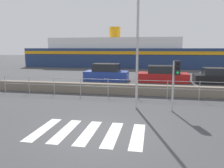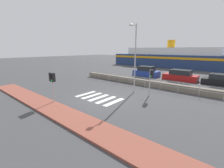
{
  "view_description": "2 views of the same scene",
  "coord_description": "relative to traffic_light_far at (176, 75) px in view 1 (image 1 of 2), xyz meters",
  "views": [
    {
      "loc": [
        1.84,
        -7.34,
        3.08
      ],
      "look_at": [
        0.1,
        2.0,
        1.5
      ],
      "focal_mm": 35.0,
      "sensor_mm": 36.0,
      "label": 1
    },
    {
      "loc": [
        8.84,
        -9.09,
        4.27
      ],
      "look_at": [
        0.31,
        1.0,
        1.2
      ],
      "focal_mm": 24.0,
      "sensor_mm": 36.0,
      "label": 2
    }
  ],
  "objects": [
    {
      "name": "ferry_boat",
      "position": [
        -3.85,
        25.74,
        0.17
      ],
      "size": [
        37.4,
        7.8,
        6.47
      ],
      "color": "navy",
      "rests_on": "ground_plane"
    },
    {
      "name": "harbor_fence",
      "position": [
        -2.94,
        2.71,
        -1.06
      ],
      "size": [
        16.63,
        0.04,
        1.16
      ],
      "color": "#B2B2B5",
      "rests_on": "ground_plane"
    },
    {
      "name": "seawall",
      "position": [
        -2.94,
        3.58,
        -1.48
      ],
      "size": [
        18.44,
        0.55,
        0.67
      ],
      "color": "slate",
      "rests_on": "ground_plane"
    },
    {
      "name": "crosswalk",
      "position": [
        -3.35,
        -3.37,
        -1.82
      ],
      "size": [
        4.05,
        2.4,
        0.01
      ],
      "color": "silver",
      "rests_on": "ground_plane"
    },
    {
      "name": "parked_car_blue",
      "position": [
        -5.45,
        9.64,
        -1.14
      ],
      "size": [
        4.12,
        1.87,
        1.6
      ],
      "color": "#233D9E",
      "rests_on": "ground_plane"
    },
    {
      "name": "parked_car_black",
      "position": [
        4.46,
        9.64,
        -1.24
      ],
      "size": [
        3.83,
        1.81,
        1.36
      ],
      "color": "black",
      "rests_on": "ground_plane"
    },
    {
      "name": "parked_car_red",
      "position": [
        -0.16,
        9.64,
        -1.19
      ],
      "size": [
        4.5,
        1.88,
        1.48
      ],
      "color": "#B21919",
      "rests_on": "ground_plane"
    },
    {
      "name": "ground_plane",
      "position": [
        -2.94,
        -3.37,
        -1.82
      ],
      "size": [
        160.0,
        160.0,
        0.0
      ],
      "primitive_type": "plane",
      "color": "#424244"
    },
    {
      "name": "streetlamp",
      "position": [
        -1.87,
        0.03,
        2.22
      ],
      "size": [
        0.32,
        1.15,
        6.58
      ],
      "color": "#B2B2B5",
      "rests_on": "ground_plane"
    },
    {
      "name": "traffic_light_far",
      "position": [
        0.0,
        0.0,
        0.0
      ],
      "size": [
        0.34,
        0.32,
        2.47
      ],
      "color": "#B2B2B5",
      "rests_on": "ground_plane"
    }
  ]
}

